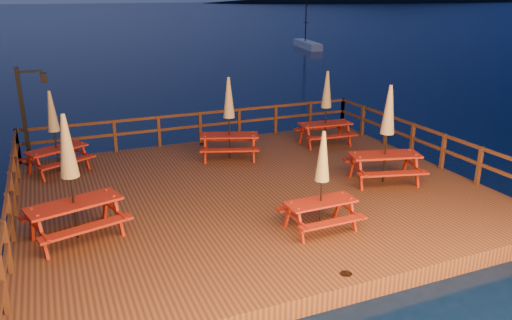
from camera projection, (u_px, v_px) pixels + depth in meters
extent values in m
plane|color=black|center=(253.00, 203.00, 13.61)|extent=(500.00, 500.00, 0.00)
cube|color=#442415|center=(253.00, 196.00, 13.54)|extent=(12.00, 10.00, 0.40)
cylinder|color=#3C2213|center=(32.00, 185.00, 15.65)|extent=(0.24, 0.24, 1.40)
cylinder|color=#3C2213|center=(344.00, 305.00, 9.69)|extent=(0.24, 0.24, 1.40)
cylinder|color=#3C2213|center=(203.00, 163.00, 17.72)|extent=(0.24, 0.24, 1.40)
cylinder|color=#3C2213|center=(339.00, 145.00, 19.78)|extent=(0.24, 0.24, 1.40)
cube|color=#3C2213|center=(200.00, 113.00, 17.37)|extent=(11.70, 0.06, 0.09)
cube|color=#3C2213|center=(200.00, 126.00, 17.51)|extent=(11.70, 0.06, 0.09)
cube|color=#3C2213|center=(58.00, 142.00, 15.81)|extent=(0.10, 0.10, 1.10)
cube|color=#3C2213|center=(200.00, 127.00, 17.53)|extent=(0.10, 0.10, 1.10)
cube|color=#3C2213|center=(317.00, 115.00, 19.26)|extent=(0.10, 0.10, 1.10)
cube|color=#3C2213|center=(8.00, 184.00, 10.99)|extent=(0.06, 9.70, 0.09)
cube|color=#3C2213|center=(11.00, 203.00, 11.13)|extent=(0.06, 9.70, 0.09)
cube|color=#3C2213|center=(2.00, 298.00, 7.76)|extent=(0.10, 0.10, 1.10)
cube|color=#3C2213|center=(12.00, 205.00, 11.15)|extent=(0.10, 0.10, 1.10)
cube|color=#3C2213|center=(17.00, 155.00, 14.53)|extent=(0.10, 0.10, 1.10)
cube|color=#3C2213|center=(429.00, 130.00, 15.29)|extent=(0.06, 9.70, 0.09)
cube|color=#3C2213|center=(427.00, 144.00, 15.44)|extent=(0.06, 9.70, 0.09)
cube|color=#3C2213|center=(427.00, 145.00, 15.46)|extent=(0.10, 0.10, 1.10)
cube|color=#3C2213|center=(356.00, 118.00, 18.84)|extent=(0.10, 0.10, 1.10)
cube|color=black|center=(24.00, 118.00, 14.92)|extent=(0.12, 0.12, 3.00)
cube|color=black|center=(30.00, 72.00, 14.62)|extent=(0.70, 0.06, 0.06)
cube|color=black|center=(44.00, 78.00, 14.81)|extent=(0.18, 0.18, 0.28)
sphere|color=#E5B65B|center=(44.00, 78.00, 14.81)|extent=(0.14, 0.14, 0.14)
cube|color=white|center=(307.00, 46.00, 50.75)|extent=(2.52, 6.79, 0.86)
cylinder|color=black|center=(306.00, 23.00, 50.44)|extent=(0.43, 1.70, 0.08)
cube|color=maroon|center=(57.00, 149.00, 14.61)|extent=(1.81, 1.33, 0.05)
cube|color=maroon|center=(48.00, 154.00, 15.05)|extent=(1.64, 0.97, 0.05)
cube|color=maroon|center=(68.00, 162.00, 14.34)|extent=(1.64, 0.97, 0.05)
cube|color=maroon|center=(30.00, 164.00, 14.41)|extent=(0.09, 0.11, 0.71)
cube|color=maroon|center=(40.00, 169.00, 14.02)|extent=(0.09, 0.11, 0.71)
cube|color=maroon|center=(75.00, 153.00, 15.42)|extent=(0.09, 0.11, 0.71)
cube|color=maroon|center=(85.00, 157.00, 15.03)|extent=(0.09, 0.11, 0.71)
cylinder|color=black|center=(54.00, 133.00, 14.46)|extent=(0.04, 0.04, 2.35)
cone|color=tan|center=(51.00, 111.00, 14.24)|extent=(0.34, 0.34, 1.18)
sphere|color=black|center=(49.00, 92.00, 14.07)|extent=(0.07, 0.07, 0.07)
cube|color=maroon|center=(385.00, 155.00, 13.77)|extent=(2.04, 1.22, 0.05)
cube|color=maroon|center=(376.00, 159.00, 14.47)|extent=(1.93, 0.79, 0.05)
cube|color=maroon|center=(393.00, 174.00, 13.27)|extent=(1.93, 0.79, 0.05)
cube|color=maroon|center=(352.00, 166.00, 14.12)|extent=(0.09, 0.12, 0.80)
cube|color=maroon|center=(360.00, 174.00, 13.46)|extent=(0.09, 0.12, 0.80)
cube|color=maroon|center=(406.00, 163.00, 14.33)|extent=(0.09, 0.12, 0.80)
cube|color=maroon|center=(416.00, 171.00, 13.67)|extent=(0.09, 0.12, 0.80)
cylinder|color=black|center=(387.00, 136.00, 13.60)|extent=(0.05, 0.05, 2.66)
cone|color=tan|center=(389.00, 110.00, 13.36)|extent=(0.38, 0.38, 1.33)
sphere|color=black|center=(391.00, 87.00, 13.16)|extent=(0.07, 0.07, 0.07)
cube|color=maroon|center=(74.00, 204.00, 10.59)|extent=(2.06, 1.25, 0.05)
cube|color=maroon|center=(65.00, 208.00, 11.17)|extent=(1.94, 0.81, 0.05)
cube|color=maroon|center=(87.00, 228.00, 10.21)|extent=(1.94, 0.81, 0.05)
cube|color=maroon|center=(32.00, 226.00, 10.50)|extent=(0.09, 0.12, 0.80)
cube|color=maroon|center=(43.00, 238.00, 9.98)|extent=(0.09, 0.12, 0.80)
cube|color=maroon|center=(105.00, 206.00, 11.45)|extent=(0.09, 0.12, 0.80)
cube|color=maroon|center=(118.00, 216.00, 10.93)|extent=(0.09, 0.12, 0.80)
cylinder|color=black|center=(71.00, 180.00, 10.41)|extent=(0.05, 0.05, 2.68)
cone|color=tan|center=(67.00, 146.00, 10.17)|extent=(0.39, 0.39, 1.34)
sphere|color=black|center=(63.00, 116.00, 9.97)|extent=(0.08, 0.08, 0.08)
cube|color=maroon|center=(229.00, 135.00, 15.79)|extent=(1.95, 1.29, 0.05)
cube|color=maroon|center=(230.00, 139.00, 16.46)|extent=(1.81, 0.89, 0.05)
cube|color=maroon|center=(230.00, 150.00, 15.31)|extent=(1.81, 0.89, 0.05)
cube|color=maroon|center=(206.00, 144.00, 16.19)|extent=(0.09, 0.12, 0.76)
cube|color=maroon|center=(205.00, 150.00, 15.56)|extent=(0.09, 0.12, 0.76)
cube|color=maroon|center=(253.00, 143.00, 16.26)|extent=(0.09, 0.12, 0.76)
cube|color=maroon|center=(254.00, 149.00, 15.63)|extent=(0.09, 0.12, 0.76)
cylinder|color=black|center=(229.00, 120.00, 15.62)|extent=(0.04, 0.04, 2.53)
cone|color=tan|center=(229.00, 97.00, 15.40)|extent=(0.36, 0.36, 1.26)
sphere|color=black|center=(228.00, 79.00, 15.21)|extent=(0.07, 0.07, 0.07)
cube|color=maroon|center=(321.00, 202.00, 11.03)|extent=(1.61, 0.66, 0.04)
cube|color=maroon|center=(308.00, 204.00, 11.57)|extent=(1.60, 0.28, 0.04)
cube|color=maroon|center=(333.00, 222.00, 10.65)|extent=(1.60, 0.28, 0.04)
cube|color=maroon|center=(288.00, 216.00, 11.13)|extent=(0.06, 0.09, 0.67)
cube|color=maroon|center=(300.00, 226.00, 10.62)|extent=(0.06, 0.09, 0.67)
cube|color=maroon|center=(338.00, 206.00, 11.65)|extent=(0.06, 0.09, 0.67)
cube|color=maroon|center=(353.00, 215.00, 11.14)|extent=(0.06, 0.09, 0.67)
cylinder|color=black|center=(322.00, 183.00, 10.89)|extent=(0.04, 0.04, 2.22)
cone|color=tan|center=(323.00, 156.00, 10.69)|extent=(0.32, 0.32, 1.11)
sphere|color=black|center=(324.00, 133.00, 10.52)|extent=(0.06, 0.06, 0.06)
cube|color=maroon|center=(325.00, 124.00, 17.23)|extent=(1.85, 0.86, 0.05)
cube|color=maroon|center=(318.00, 128.00, 17.86)|extent=(1.81, 0.44, 0.05)
cube|color=maroon|center=(333.00, 136.00, 16.78)|extent=(1.81, 0.44, 0.05)
cube|color=maroon|center=(301.00, 133.00, 17.43)|extent=(0.07, 0.10, 0.75)
cube|color=maroon|center=(309.00, 138.00, 16.83)|extent=(0.07, 0.10, 0.75)
cube|color=maroon|center=(340.00, 130.00, 17.86)|extent=(0.07, 0.10, 0.75)
cube|color=maroon|center=(349.00, 135.00, 17.26)|extent=(0.07, 0.10, 0.75)
cylinder|color=black|center=(326.00, 110.00, 17.07)|extent=(0.04, 0.04, 2.49)
cone|color=tan|center=(327.00, 89.00, 16.84)|extent=(0.36, 0.36, 1.24)
sphere|color=black|center=(328.00, 72.00, 16.66)|extent=(0.07, 0.07, 0.07)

